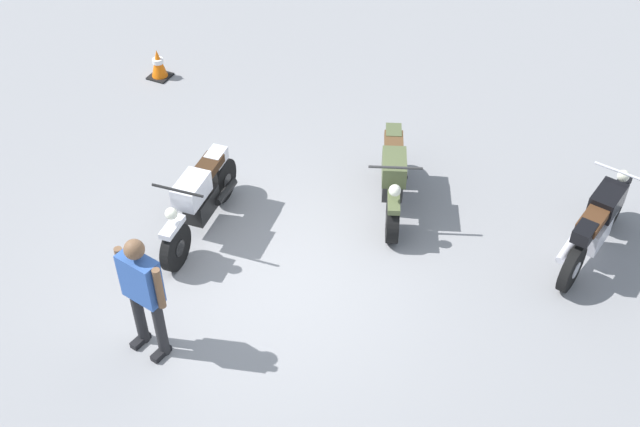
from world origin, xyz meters
The scene contains 6 objects.
ground_plane centered at (0.00, 0.00, 0.00)m, with size 40.00×40.00×0.00m, color gray.
motorcycle_olive_vintage centered at (-0.90, -1.94, 0.49)m, with size 0.95×1.87×1.07m.
motorcycle_black_cruiser centered at (-3.63, -2.12, 0.52)m, with size 0.79×2.08×1.09m.
motorcycle_silver_cruiser centered at (1.23, -0.35, 0.52)m, with size 0.70×2.09×1.09m.
person_in_blue_shirt centered at (0.67, 1.64, 0.96)m, with size 0.66×0.37×1.68m.
traffic_cone centered at (4.01, -3.41, 0.26)m, with size 0.36×0.36×0.53m.
Camera 1 is at (-3.64, 6.19, 7.31)m, focal length 44.36 mm.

